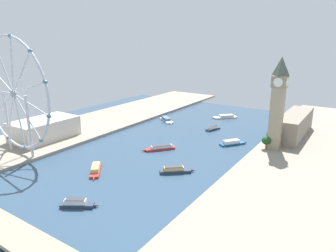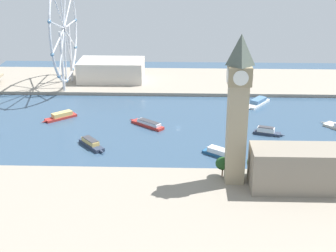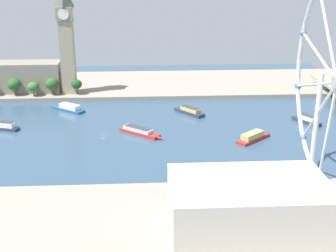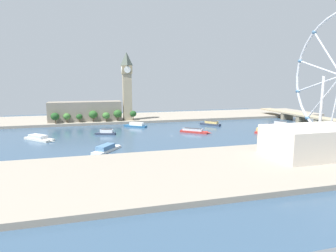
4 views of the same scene
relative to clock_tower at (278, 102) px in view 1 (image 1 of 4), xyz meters
The scene contains 16 objects.
ground_plane 107.67m from the clock_tower, 20.02° to the left, with size 411.22×411.22×0.00m, color #334C66.
riverbank_left 63.85m from the clock_tower, 131.92° to the left, with size 90.00×520.00×3.00m, color gray.
riverbank_right 218.91m from the clock_tower, ahead, with size 90.00×520.00×3.00m, color gray.
clock_tower is the anchor object (origin of this frame).
parliament_block 61.72m from the clock_tower, 98.08° to the right, with size 22.00×88.18×24.04m, color gray.
tree_row_embankment 55.14m from the clock_tower, 81.32° to the right, with size 13.13×101.98×13.78m.
ferris_wheel 233.75m from the clock_tower, 36.63° to the left, with size 100.12×3.20×103.92m.
riverside_hall 233.25m from the clock_tower, 25.87° to the left, with size 38.59×62.92×20.12m, color beige.
tour_boat_0 192.11m from the clock_tower, 65.99° to the left, with size 23.04×16.44×5.68m.
tour_boat_1 116.88m from the clock_tower, 31.75° to the left, with size 24.54×28.93×4.65m.
tour_boat_2 171.18m from the clock_tower, 50.18° to the left, with size 22.85×25.56×5.29m.
tour_boat_3 156.65m from the clock_tower, 13.52° to the right, with size 31.21×24.42×5.16m.
tour_boat_4 135.40m from the clock_tower, 46.33° to the right, with size 30.49×30.04×4.66m.
tour_boat_5 95.53m from the clock_tower, 22.30° to the right, with size 11.33×22.75×5.81m.
tour_boat_6 60.01m from the clock_tower, ahead, with size 22.09×27.47×5.11m.
tour_boat_7 115.15m from the clock_tower, 60.81° to the left, with size 25.12×21.98×5.58m.
Camera 1 is at (-156.88, 247.84, 102.44)m, focal length 32.35 mm.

